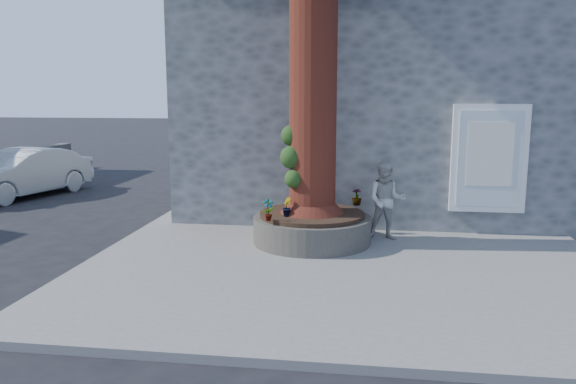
# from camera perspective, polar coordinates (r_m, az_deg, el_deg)

# --- Properties ---
(ground) EXTENTS (120.00, 120.00, 0.00)m
(ground) POSITION_cam_1_polar(r_m,az_deg,el_deg) (9.36, -3.72, -8.78)
(ground) COLOR black
(ground) RESTS_ON ground
(pavement) EXTENTS (9.00, 8.00, 0.12)m
(pavement) POSITION_cam_1_polar(r_m,az_deg,el_deg) (10.12, 5.86, -7.01)
(pavement) COLOR slate
(pavement) RESTS_ON ground
(yellow_line) EXTENTS (0.10, 30.00, 0.01)m
(yellow_line) POSITION_cam_1_polar(r_m,az_deg,el_deg) (11.24, -18.15, -6.04)
(yellow_line) COLOR yellow
(yellow_line) RESTS_ON ground
(stone_shop) EXTENTS (10.30, 8.30, 6.30)m
(stone_shop) POSITION_cam_1_polar(r_m,az_deg,el_deg) (15.89, 10.60, 10.33)
(stone_shop) COLOR #4C4F51
(stone_shop) RESTS_ON ground
(planter) EXTENTS (2.30, 2.30, 0.60)m
(planter) POSITION_cam_1_polar(r_m,az_deg,el_deg) (11.03, 2.45, -3.64)
(planter) COLOR black
(planter) RESTS_ON pavement
(man) EXTENTS (0.73, 0.62, 1.69)m
(man) POSITION_cam_1_polar(r_m,az_deg,el_deg) (12.39, 3.12, 0.45)
(man) COLOR #121633
(man) RESTS_ON pavement
(woman) EXTENTS (0.79, 0.62, 1.58)m
(woman) POSITION_cam_1_polar(r_m,az_deg,el_deg) (11.31, 9.94, -0.87)
(woman) COLOR #B6B5AE
(woman) RESTS_ON pavement
(shopping_bag) EXTENTS (0.23, 0.18, 0.28)m
(shopping_bag) POSITION_cam_1_polar(r_m,az_deg,el_deg) (12.31, 4.15, -2.95)
(shopping_bag) COLOR white
(shopping_bag) RESTS_ON pavement
(car_silver) EXTENTS (2.57, 4.53, 1.41)m
(car_silver) POSITION_cam_1_polar(r_m,az_deg,el_deg) (18.22, -25.38, 1.73)
(car_silver) COLOR #A2A6AA
(car_silver) RESTS_ON ground
(plant_a) EXTENTS (0.26, 0.23, 0.41)m
(plant_a) POSITION_cam_1_polar(r_m,az_deg,el_deg) (10.19, -2.04, -1.81)
(plant_a) COLOR gray
(plant_a) RESTS_ON planter
(plant_b) EXTENTS (0.22, 0.23, 0.36)m
(plant_b) POSITION_cam_1_polar(r_m,az_deg,el_deg) (10.58, -0.15, -1.53)
(plant_b) COLOR gray
(plant_b) RESTS_ON planter
(plant_c) EXTENTS (0.23, 0.23, 0.35)m
(plant_c) POSITION_cam_1_polar(r_m,az_deg,el_deg) (11.72, 7.01, -0.48)
(plant_c) COLOR gray
(plant_c) RESTS_ON planter
(plant_d) EXTENTS (0.34, 0.33, 0.28)m
(plant_d) POSITION_cam_1_polar(r_m,az_deg,el_deg) (10.79, 3.78, -1.53)
(plant_d) COLOR gray
(plant_d) RESTS_ON planter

